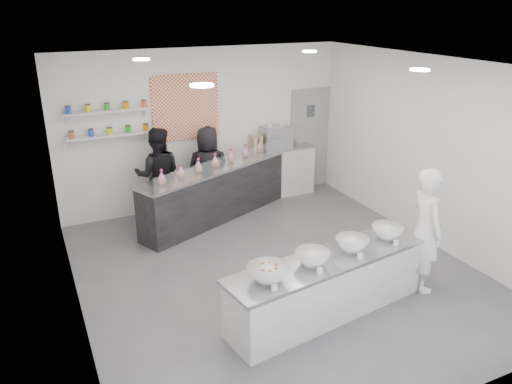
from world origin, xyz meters
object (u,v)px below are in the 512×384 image
back_bar (216,193)px  espresso_machine (276,138)px  woman_prep (426,230)px  espresso_ledge (281,171)px  staff_right (209,170)px  staff_left (158,175)px  prep_counter (331,285)px

back_bar → espresso_machine: espresso_machine is taller
woman_prep → espresso_ledge: bearing=14.5°
back_bar → staff_right: (0.00, 0.36, 0.33)m
woman_prep → staff_right: (-1.73, 3.77, -0.05)m
back_bar → woman_prep: woman_prep is taller
espresso_ledge → staff_left: 2.62m
espresso_machine → prep_counter: bearing=-107.6°
prep_counter → espresso_ledge: size_ratio=2.16×
woman_prep → staff_left: bearing=48.3°
espresso_machine → staff_left: staff_left is taller
prep_counter → espresso_machine: 4.26m
prep_counter → woman_prep: size_ratio=1.67×
prep_counter → espresso_machine: espresso_machine is taller
back_bar → woman_prep: 3.84m
prep_counter → staff_left: staff_left is taller
espresso_machine → staff_left: (-2.44, -0.18, -0.36)m
back_bar → staff_right: 0.49m
prep_counter → back_bar: (-0.24, 3.40, 0.10)m
woman_prep → back_bar: bearing=40.2°
espresso_ledge → staff_right: (-1.65, -0.22, 0.32)m
espresso_machine → staff_right: staff_right is taller
espresso_ledge → staff_right: size_ratio=0.82×
espresso_ledge → staff_right: staff_right is taller
staff_left → staff_right: size_ratio=1.04×
back_bar → espresso_ledge: bearing=-4.1°
espresso_machine → back_bar: bearing=-158.8°
espresso_ledge → espresso_machine: espresso_machine is taller
woman_prep → staff_right: size_ratio=1.06×
espresso_ledge → prep_counter: bearing=-109.4°
prep_counter → espresso_machine: size_ratio=5.13×
back_bar → woman_prep: size_ratio=1.83×
prep_counter → back_bar: bearing=85.5°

